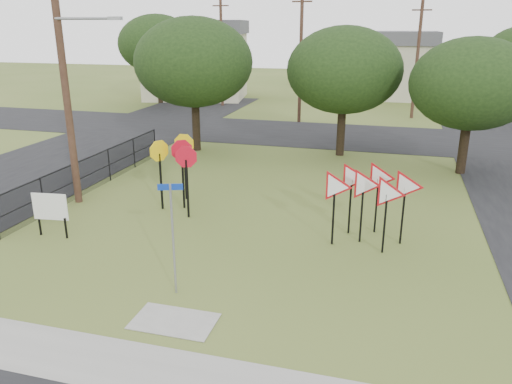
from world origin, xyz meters
TOP-DOWN VIEW (x-y plane):
  - ground at (0.00, 0.00)m, footprint 140.00×140.00m
  - sidewalk at (0.00, -4.20)m, footprint 30.00×1.60m
  - street_left at (-12.00, 10.00)m, footprint 8.00×50.00m
  - street_far at (0.00, 20.00)m, footprint 60.00×8.00m
  - curb_pad at (0.00, -2.40)m, footprint 2.00×1.20m
  - street_name_sign at (-0.52, -1.11)m, footprint 0.60×0.23m
  - stop_sign_cluster at (-3.04, 4.93)m, footprint 1.97×2.02m
  - yield_sign_cluster at (4.14, 3.67)m, footprint 3.25×1.84m
  - info_board at (-6.04, 1.22)m, footprint 1.22×0.18m
  - utility_pole_main at (-7.24, 4.50)m, footprint 3.55×0.33m
  - far_pole_a at (-2.00, 24.00)m, footprint 1.40×0.24m
  - far_pole_b at (6.00, 28.00)m, footprint 1.40×0.24m
  - far_pole_c at (-10.00, 30.00)m, footprint 1.40×0.24m
  - fence_run at (-7.60, 6.25)m, footprint 0.05×11.55m
  - house_left at (-14.00, 34.00)m, footprint 10.58×8.88m
  - house_mid at (4.00, 40.00)m, footprint 8.40×8.40m
  - tree_near_left at (-6.00, 14.00)m, footprint 6.40×6.40m
  - tree_near_mid at (2.00, 15.00)m, footprint 6.00×6.00m
  - tree_near_right at (8.00, 13.00)m, footprint 5.60×5.60m
  - tree_far_left at (-16.00, 30.00)m, footprint 6.80×6.80m

SIDE VIEW (x-z plane):
  - ground at x=0.00m, z-range 0.00..0.00m
  - sidewalk at x=0.00m, z-range 0.00..0.02m
  - street_left at x=-12.00m, z-range 0.00..0.02m
  - street_far at x=0.00m, z-range 0.00..0.02m
  - curb_pad at x=0.00m, z-range 0.00..0.02m
  - fence_run at x=-7.60m, z-range 0.03..1.53m
  - info_board at x=-6.04m, z-range 0.25..1.78m
  - street_name_sign at x=-0.52m, z-range 0.22..3.27m
  - yield_sign_cluster at x=4.14m, z-range 0.59..3.13m
  - stop_sign_cluster at x=-3.04m, z-range 0.64..3.37m
  - house_mid at x=4.00m, z-range 0.05..6.25m
  - house_left at x=-14.00m, z-range 0.05..7.25m
  - tree_near_right at x=8.00m, z-range 1.06..7.39m
  - far_pole_b at x=6.00m, z-range 0.10..8.60m
  - tree_near_mid at x=2.00m, z-range 1.14..7.94m
  - far_pole_a at x=-2.00m, z-range 0.10..9.10m
  - far_pole_c at x=-10.00m, z-range 0.10..9.10m
  - tree_near_left at x=-6.00m, z-range 1.22..8.49m
  - tree_far_left at x=-16.00m, z-range 1.31..9.04m
  - utility_pole_main at x=-7.24m, z-range 0.21..10.21m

